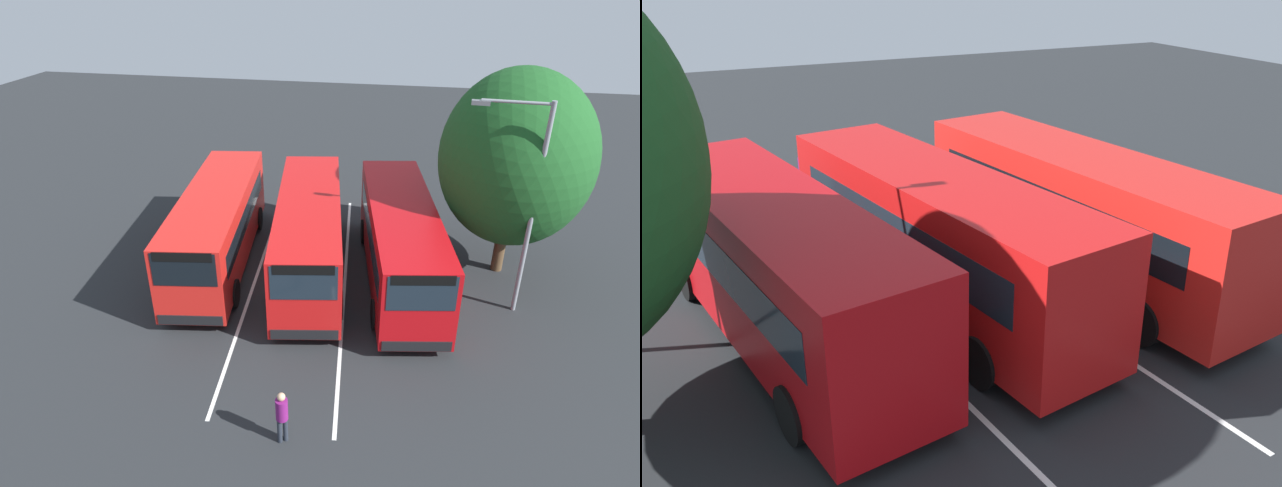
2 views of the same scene
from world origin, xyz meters
The scene contains 7 objects.
ground_plane centered at (0.00, 0.00, 0.00)m, with size 73.39×73.39×0.00m, color #232628.
bus_far_left centered at (-0.68, -3.51, 1.75)m, with size 10.01×3.76×3.16m.
bus_center_left centered at (-0.61, 0.24, 1.75)m, with size 10.03×3.99×3.16m.
bus_center_right centered at (-0.69, 3.75, 1.75)m, with size 10.03×4.03×3.16m.
pedestrian centered at (7.93, 1.31, 0.96)m, with size 0.44×0.44×1.64m.
lane_stripe_outer_left centered at (0.00, -1.76, 0.00)m, with size 15.44×0.12×0.01m, color silver.
lane_stripe_inner_left centered at (0.00, 1.76, 0.00)m, with size 15.44×0.12×0.01m, color silver.
Camera 2 is at (-13.54, 5.71, 7.54)m, focal length 38.45 mm.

